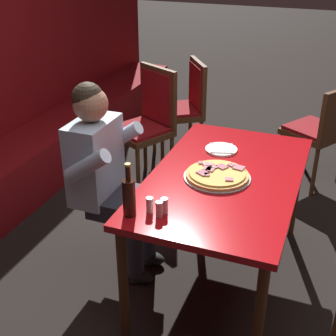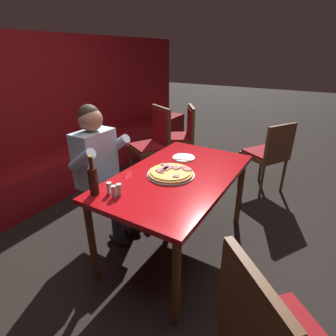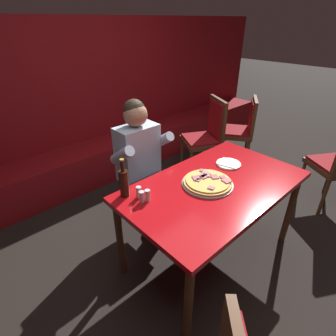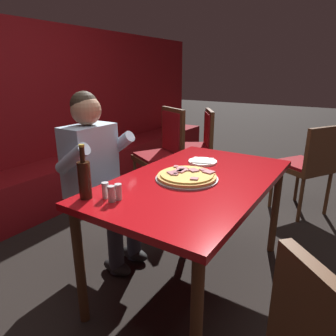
{
  "view_description": "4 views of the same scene",
  "coord_description": "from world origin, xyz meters",
  "px_view_note": "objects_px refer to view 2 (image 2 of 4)",
  "views": [
    {
      "loc": [
        -2.39,
        -0.56,
        2.06
      ],
      "look_at": [
        -0.15,
        0.31,
        0.82
      ],
      "focal_mm": 50.0,
      "sensor_mm": 36.0,
      "label": 1
    },
    {
      "loc": [
        -1.72,
        -0.94,
        1.69
      ],
      "look_at": [
        -0.11,
        0.03,
        0.85
      ],
      "focal_mm": 28.0,
      "sensor_mm": 36.0,
      "label": 2
    },
    {
      "loc": [
        -1.4,
        -0.99,
        1.86
      ],
      "look_at": [
        -0.22,
        0.29,
        0.86
      ],
      "focal_mm": 28.0,
      "sensor_mm": 36.0,
      "label": 3
    },
    {
      "loc": [
        -1.58,
        -0.82,
        1.4
      ],
      "look_at": [
        -0.22,
        0.07,
        0.87
      ],
      "focal_mm": 32.0,
      "sensor_mm": 36.0,
      "label": 4
    }
  ],
  "objects_px": {
    "plate_white_paper": "(184,158)",
    "dining_chair_near_right": "(154,140)",
    "pizza": "(171,173)",
    "shaker_parmesan": "(119,190)",
    "shaker_oregano": "(109,189)",
    "main_dining_table": "(177,182)",
    "dining_chair_near_left": "(183,133)",
    "diner_seated_blue_shirt": "(103,168)",
    "beer_bottle": "(93,180)",
    "shaker_red_pepper_flakes": "(114,192)",
    "dining_chair_by_booth": "(270,152)"
  },
  "relations": [
    {
      "from": "plate_white_paper",
      "to": "dining_chair_near_right",
      "type": "height_order",
      "value": "dining_chair_near_right"
    },
    {
      "from": "pizza",
      "to": "shaker_parmesan",
      "type": "height_order",
      "value": "shaker_parmesan"
    },
    {
      "from": "plate_white_paper",
      "to": "shaker_oregano",
      "type": "xyz_separation_m",
      "value": [
        -0.86,
        0.14,
        0.03
      ]
    },
    {
      "from": "main_dining_table",
      "to": "pizza",
      "type": "height_order",
      "value": "pizza"
    },
    {
      "from": "shaker_oregano",
      "to": "shaker_parmesan",
      "type": "distance_m",
      "value": 0.08
    },
    {
      "from": "pizza",
      "to": "dining_chair_near_left",
      "type": "bearing_deg",
      "value": 24.83
    },
    {
      "from": "main_dining_table",
      "to": "dining_chair_near_right",
      "type": "height_order",
      "value": "dining_chair_near_right"
    },
    {
      "from": "diner_seated_blue_shirt",
      "to": "dining_chair_near_left",
      "type": "relative_size",
      "value": 1.33
    },
    {
      "from": "main_dining_table",
      "to": "pizza",
      "type": "distance_m",
      "value": 0.12
    },
    {
      "from": "beer_bottle",
      "to": "main_dining_table",
      "type": "bearing_deg",
      "value": -30.27
    },
    {
      "from": "pizza",
      "to": "beer_bottle",
      "type": "relative_size",
      "value": 1.34
    },
    {
      "from": "shaker_red_pepper_flakes",
      "to": "dining_chair_near_right",
      "type": "xyz_separation_m",
      "value": [
        1.63,
        0.77,
        -0.21
      ]
    },
    {
      "from": "beer_bottle",
      "to": "dining_chair_near_right",
      "type": "distance_m",
      "value": 1.81
    },
    {
      "from": "shaker_oregano",
      "to": "dining_chair_by_booth",
      "type": "height_order",
      "value": "dining_chair_by_booth"
    },
    {
      "from": "shaker_red_pepper_flakes",
      "to": "diner_seated_blue_shirt",
      "type": "xyz_separation_m",
      "value": [
        0.41,
        0.51,
        -0.09
      ]
    },
    {
      "from": "main_dining_table",
      "to": "dining_chair_near_left",
      "type": "distance_m",
      "value": 1.86
    },
    {
      "from": "plate_white_paper",
      "to": "shaker_oregano",
      "type": "bearing_deg",
      "value": 170.51
    },
    {
      "from": "shaker_oregano",
      "to": "shaker_red_pepper_flakes",
      "type": "distance_m",
      "value": 0.06
    },
    {
      "from": "beer_bottle",
      "to": "shaker_red_pepper_flakes",
      "type": "xyz_separation_m",
      "value": [
        0.04,
        -0.15,
        -0.07
      ]
    },
    {
      "from": "main_dining_table",
      "to": "diner_seated_blue_shirt",
      "type": "height_order",
      "value": "diner_seated_blue_shirt"
    },
    {
      "from": "dining_chair_near_right",
      "to": "dining_chair_by_booth",
      "type": "height_order",
      "value": "dining_chair_near_right"
    },
    {
      "from": "pizza",
      "to": "dining_chair_near_right",
      "type": "bearing_deg",
      "value": 39.38
    },
    {
      "from": "shaker_red_pepper_flakes",
      "to": "shaker_parmesan",
      "type": "bearing_deg",
      "value": -16.59
    },
    {
      "from": "main_dining_table",
      "to": "shaker_parmesan",
      "type": "relative_size",
      "value": 16.84
    },
    {
      "from": "beer_bottle",
      "to": "shaker_oregano",
      "type": "xyz_separation_m",
      "value": [
        0.06,
        -0.09,
        -0.07
      ]
    },
    {
      "from": "plate_white_paper",
      "to": "dining_chair_near_right",
      "type": "distance_m",
      "value": 1.15
    },
    {
      "from": "diner_seated_blue_shirt",
      "to": "shaker_oregano",
      "type": "bearing_deg",
      "value": -131.07
    },
    {
      "from": "dining_chair_by_booth",
      "to": "shaker_parmesan",
      "type": "bearing_deg",
      "value": 162.51
    },
    {
      "from": "beer_bottle",
      "to": "shaker_oregano",
      "type": "relative_size",
      "value": 3.4
    },
    {
      "from": "dining_chair_by_booth",
      "to": "dining_chair_near_right",
      "type": "bearing_deg",
      "value": 107.45
    },
    {
      "from": "shaker_red_pepper_flakes",
      "to": "dining_chair_by_booth",
      "type": "height_order",
      "value": "dining_chair_by_booth"
    },
    {
      "from": "main_dining_table",
      "to": "shaker_red_pepper_flakes",
      "type": "distance_m",
      "value": 0.6
    },
    {
      "from": "main_dining_table",
      "to": "pizza",
      "type": "relative_size",
      "value": 3.69
    },
    {
      "from": "plate_white_paper",
      "to": "shaker_parmesan",
      "type": "height_order",
      "value": "shaker_parmesan"
    },
    {
      "from": "dining_chair_near_right",
      "to": "main_dining_table",
      "type": "bearing_deg",
      "value": -138.25
    },
    {
      "from": "beer_bottle",
      "to": "shaker_parmesan",
      "type": "height_order",
      "value": "beer_bottle"
    },
    {
      "from": "shaker_parmesan",
      "to": "pizza",
      "type": "bearing_deg",
      "value": -17.79
    },
    {
      "from": "main_dining_table",
      "to": "beer_bottle",
      "type": "bearing_deg",
      "value": 149.73
    },
    {
      "from": "beer_bottle",
      "to": "dining_chair_near_left",
      "type": "distance_m",
      "value": 2.32
    },
    {
      "from": "diner_seated_blue_shirt",
      "to": "dining_chair_near_right",
      "type": "distance_m",
      "value": 1.25
    },
    {
      "from": "main_dining_table",
      "to": "dining_chair_near_right",
      "type": "xyz_separation_m",
      "value": [
        1.08,
        0.97,
        -0.09
      ]
    },
    {
      "from": "plate_white_paper",
      "to": "dining_chair_by_booth",
      "type": "relative_size",
      "value": 0.23
    },
    {
      "from": "dining_chair_near_left",
      "to": "dining_chair_by_booth",
      "type": "height_order",
      "value": "dining_chair_near_left"
    },
    {
      "from": "beer_bottle",
      "to": "shaker_red_pepper_flakes",
      "type": "height_order",
      "value": "beer_bottle"
    },
    {
      "from": "main_dining_table",
      "to": "plate_white_paper",
      "type": "xyz_separation_m",
      "value": [
        0.33,
        0.12,
        0.09
      ]
    },
    {
      "from": "dining_chair_near_left",
      "to": "plate_white_paper",
      "type": "bearing_deg",
      "value": -151.87
    },
    {
      "from": "beer_bottle",
      "to": "dining_chair_near_right",
      "type": "xyz_separation_m",
      "value": [
        1.67,
        0.62,
        -0.28
      ]
    },
    {
      "from": "shaker_parmesan",
      "to": "shaker_red_pepper_flakes",
      "type": "distance_m",
      "value": 0.04
    },
    {
      "from": "pizza",
      "to": "shaker_oregano",
      "type": "bearing_deg",
      "value": 155.45
    },
    {
      "from": "pizza",
      "to": "beer_bottle",
      "type": "distance_m",
      "value": 0.63
    }
  ]
}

